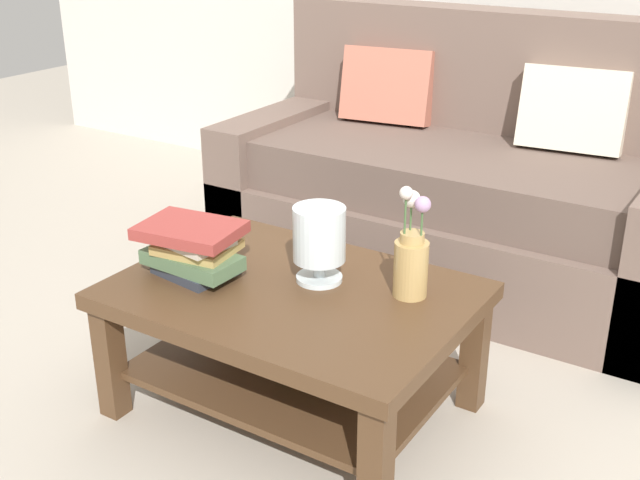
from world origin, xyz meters
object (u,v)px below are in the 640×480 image
at_px(couch, 461,189).
at_px(coffee_table, 294,322).
at_px(book_stack_main, 193,248).
at_px(glass_hurricane_vase, 319,238).
at_px(flower_pitcher, 411,258).

relative_size(couch, coffee_table, 1.87).
height_order(coffee_table, book_stack_main, book_stack_main).
height_order(couch, book_stack_main, couch).
relative_size(couch, glass_hurricane_vase, 8.25).
relative_size(coffee_table, glass_hurricane_vase, 4.41).
bearing_deg(coffee_table, glass_hurricane_vase, 67.88).
bearing_deg(couch, coffee_table, -90.08).
xyz_separation_m(coffee_table, book_stack_main, (-0.31, -0.08, 0.20)).
relative_size(couch, flower_pitcher, 5.75).
height_order(couch, glass_hurricane_vase, couch).
bearing_deg(couch, book_stack_main, -103.18).
height_order(couch, flower_pitcher, couch).
height_order(coffee_table, glass_hurricane_vase, glass_hurricane_vase).
height_order(coffee_table, flower_pitcher, flower_pitcher).
relative_size(coffee_table, flower_pitcher, 3.07).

